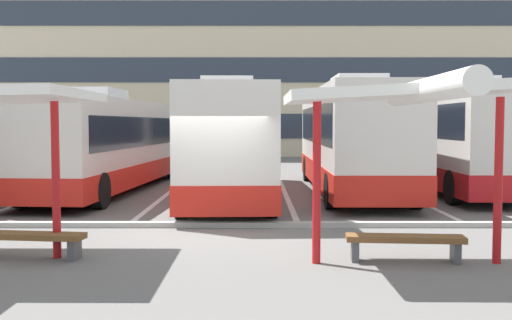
{
  "coord_description": "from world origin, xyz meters",
  "views": [
    {
      "loc": [
        0.98,
        -13.11,
        2.34
      ],
      "look_at": [
        0.98,
        2.4,
        1.4
      ],
      "focal_mm": 42.46,
      "sensor_mm": 36.0,
      "label": 1
    }
  ],
  "objects_px": {
    "coach_bus_1": "(112,145)",
    "bench_2": "(29,239)",
    "bench_3": "(405,242)",
    "coach_bus_4": "(451,139)",
    "coach_bus_2": "(228,143)",
    "waiting_shelter_2": "(413,96)",
    "coach_bus_3": "(351,140)"
  },
  "relations": [
    {
      "from": "coach_bus_4",
      "to": "bench_2",
      "type": "distance_m",
      "value": 15.24
    },
    {
      "from": "bench_2",
      "to": "bench_3",
      "type": "relative_size",
      "value": 0.99
    },
    {
      "from": "waiting_shelter_2",
      "to": "coach_bus_1",
      "type": "bearing_deg",
      "value": 123.56
    },
    {
      "from": "coach_bus_1",
      "to": "bench_2",
      "type": "bearing_deg",
      "value": -84.13
    },
    {
      "from": "coach_bus_1",
      "to": "coach_bus_2",
      "type": "xyz_separation_m",
      "value": [
        4.12,
        -1.7,
        0.11
      ]
    },
    {
      "from": "coach_bus_3",
      "to": "bench_2",
      "type": "relative_size",
      "value": 5.78
    },
    {
      "from": "coach_bus_3",
      "to": "bench_2",
      "type": "xyz_separation_m",
      "value": [
        -7.14,
        -10.13,
        -1.44
      ]
    },
    {
      "from": "coach_bus_3",
      "to": "coach_bus_4",
      "type": "bearing_deg",
      "value": 9.68
    },
    {
      "from": "coach_bus_2",
      "to": "waiting_shelter_2",
      "type": "relative_size",
      "value": 2.85
    },
    {
      "from": "coach_bus_4",
      "to": "waiting_shelter_2",
      "type": "xyz_separation_m",
      "value": [
        -4.28,
        -11.34,
        0.99
      ]
    },
    {
      "from": "coach_bus_1",
      "to": "waiting_shelter_2",
      "type": "xyz_separation_m",
      "value": [
        7.55,
        -11.38,
        1.18
      ]
    },
    {
      "from": "coach_bus_4",
      "to": "bench_2",
      "type": "relative_size",
      "value": 5.46
    },
    {
      "from": "coach_bus_3",
      "to": "bench_3",
      "type": "height_order",
      "value": "coach_bus_3"
    },
    {
      "from": "coach_bus_2",
      "to": "waiting_shelter_2",
      "type": "xyz_separation_m",
      "value": [
        3.43,
        -9.67,
        1.07
      ]
    },
    {
      "from": "coach_bus_2",
      "to": "waiting_shelter_2",
      "type": "height_order",
      "value": "coach_bus_2"
    },
    {
      "from": "bench_3",
      "to": "waiting_shelter_2",
      "type": "bearing_deg",
      "value": -90.0
    },
    {
      "from": "coach_bus_3",
      "to": "coach_bus_4",
      "type": "height_order",
      "value": "coach_bus_3"
    },
    {
      "from": "coach_bus_4",
      "to": "bench_3",
      "type": "xyz_separation_m",
      "value": [
        -4.28,
        -10.98,
        -1.45
      ]
    },
    {
      "from": "coach_bus_2",
      "to": "bench_2",
      "type": "relative_size",
      "value": 6.28
    },
    {
      "from": "coach_bus_3",
      "to": "waiting_shelter_2",
      "type": "relative_size",
      "value": 2.62
    },
    {
      "from": "coach_bus_1",
      "to": "bench_2",
      "type": "relative_size",
      "value": 6.38
    },
    {
      "from": "bench_2",
      "to": "coach_bus_1",
      "type": "bearing_deg",
      "value": 95.87
    },
    {
      "from": "coach_bus_3",
      "to": "waiting_shelter_2",
      "type": "height_order",
      "value": "coach_bus_3"
    },
    {
      "from": "coach_bus_3",
      "to": "waiting_shelter_2",
      "type": "bearing_deg",
      "value": -93.73
    },
    {
      "from": "coach_bus_3",
      "to": "coach_bus_4",
      "type": "xyz_separation_m",
      "value": [
        3.58,
        0.61,
        0.01
      ]
    },
    {
      "from": "coach_bus_4",
      "to": "bench_3",
      "type": "bearing_deg",
      "value": -111.29
    },
    {
      "from": "coach_bus_3",
      "to": "bench_3",
      "type": "relative_size",
      "value": 5.73
    },
    {
      "from": "coach_bus_3",
      "to": "coach_bus_4",
      "type": "relative_size",
      "value": 1.06
    },
    {
      "from": "coach_bus_1",
      "to": "coach_bus_3",
      "type": "distance_m",
      "value": 8.28
    },
    {
      "from": "coach_bus_2",
      "to": "coach_bus_4",
      "type": "xyz_separation_m",
      "value": [
        7.71,
        1.66,
        0.08
      ]
    },
    {
      "from": "coach_bus_2",
      "to": "bench_2",
      "type": "bearing_deg",
      "value": -108.36
    },
    {
      "from": "bench_2",
      "to": "waiting_shelter_2",
      "type": "bearing_deg",
      "value": -5.32
    }
  ]
}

